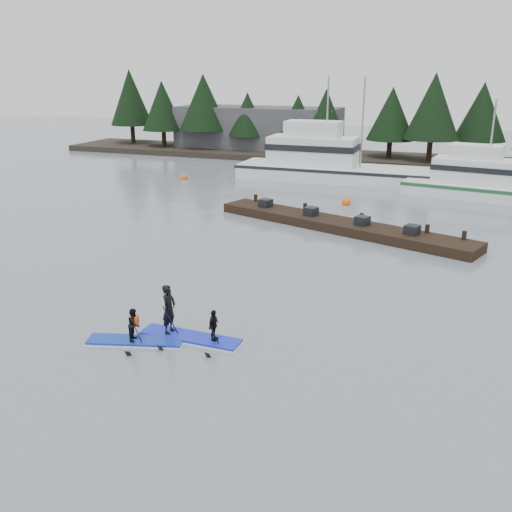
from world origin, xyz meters
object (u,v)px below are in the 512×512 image
(floating_dock, at_px, (339,225))
(paddleboard_solo, at_px, (135,333))
(fishing_boat_medium, at_px, (489,191))
(paddleboard_duo, at_px, (185,322))
(fishing_boat_large, at_px, (329,171))

(floating_dock, bearing_deg, paddleboard_solo, -82.08)
(fishing_boat_medium, xyz_separation_m, paddleboard_duo, (-10.13, -27.98, 0.06))
(fishing_boat_medium, relative_size, paddleboard_duo, 3.57)
(fishing_boat_large, xyz_separation_m, floating_dock, (4.34, -15.32, -0.43))
(floating_dock, xyz_separation_m, paddleboard_solo, (-3.33, -16.69, 0.09))
(fishing_boat_large, height_order, paddleboard_solo, fishing_boat_large)
(fishing_boat_large, xyz_separation_m, paddleboard_duo, (2.46, -31.10, -0.10))
(fishing_boat_large, distance_m, paddleboard_solo, 32.02)
(fishing_boat_medium, distance_m, floating_dock, 14.73)
(fishing_boat_medium, xyz_separation_m, floating_dock, (-8.25, -12.20, -0.26))
(fishing_boat_medium, bearing_deg, paddleboard_solo, -103.11)
(paddleboard_solo, bearing_deg, paddleboard_duo, 15.53)
(fishing_boat_medium, bearing_deg, paddleboard_duo, -101.17)
(paddleboard_duo, bearing_deg, paddleboard_solo, -147.33)
(floating_dock, bearing_deg, paddleboard_duo, -77.60)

